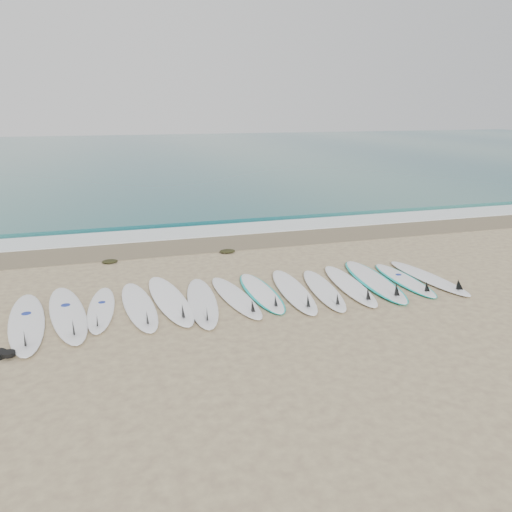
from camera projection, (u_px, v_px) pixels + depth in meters
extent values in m
plane|color=#9E8966|center=(249.00, 296.00, 10.03)|extent=(120.00, 120.00, 0.00)
cube|color=#245F5F|center=(137.00, 154.00, 39.83)|extent=(120.00, 55.00, 0.03)
cube|color=brown|center=(208.00, 244.00, 13.79)|extent=(120.00, 1.80, 0.01)
cube|color=silver|center=(199.00, 232.00, 15.07)|extent=(120.00, 1.40, 0.04)
cube|color=#245F5F|center=(190.00, 220.00, 16.44)|extent=(120.00, 1.00, 0.10)
ellipsoid|color=white|center=(27.00, 322.00, 8.71)|extent=(0.93, 2.93, 0.09)
cone|color=black|center=(25.00, 338.00, 7.74)|extent=(0.28, 0.33, 0.31)
cylinder|color=navy|center=(26.00, 313.00, 8.94)|extent=(0.18, 0.18, 0.01)
ellipsoid|color=white|center=(67.00, 313.00, 9.09)|extent=(1.05, 2.97, 0.09)
cone|color=black|center=(73.00, 327.00, 8.12)|extent=(0.29, 0.34, 0.31)
cylinder|color=navy|center=(66.00, 305.00, 9.31)|extent=(0.19, 0.19, 0.01)
ellipsoid|color=white|center=(101.00, 308.00, 9.31)|extent=(0.63, 2.33, 0.07)
cone|color=black|center=(97.00, 320.00, 8.48)|extent=(0.21, 0.26, 0.25)
cylinder|color=navy|center=(102.00, 302.00, 9.50)|extent=(0.14, 0.14, 0.01)
ellipsoid|color=white|center=(139.00, 305.00, 9.44)|extent=(0.77, 2.67, 0.09)
cone|color=black|center=(147.00, 317.00, 8.54)|extent=(0.25, 0.30, 0.28)
ellipsoid|color=white|center=(169.00, 299.00, 9.74)|extent=(0.89, 2.90, 0.09)
cone|color=black|center=(183.00, 310.00, 8.77)|extent=(0.27, 0.33, 0.30)
ellipsoid|color=white|center=(202.00, 301.00, 9.64)|extent=(0.80, 2.70, 0.09)
cone|color=black|center=(207.00, 313.00, 8.68)|extent=(0.25, 0.30, 0.28)
ellipsoid|color=white|center=(235.00, 297.00, 9.88)|extent=(0.78, 2.51, 0.08)
cone|color=black|center=(253.00, 306.00, 9.04)|extent=(0.24, 0.28, 0.26)
ellipsoid|color=white|center=(261.00, 292.00, 10.14)|extent=(0.53, 2.39, 0.08)
ellipsoid|color=#0AB6AD|center=(261.00, 292.00, 10.14)|extent=(0.61, 2.41, 0.06)
cone|color=black|center=(276.00, 301.00, 9.30)|extent=(0.21, 0.26, 0.25)
ellipsoid|color=white|center=(293.00, 290.00, 10.21)|extent=(0.77, 2.70, 0.09)
cone|color=black|center=(308.00, 301.00, 9.25)|extent=(0.25, 0.30, 0.28)
ellipsoid|color=white|center=(323.00, 289.00, 10.28)|extent=(0.83, 2.53, 0.08)
cone|color=black|center=(337.00, 299.00, 9.38)|extent=(0.24, 0.29, 0.27)
ellipsoid|color=white|center=(349.00, 285.00, 10.53)|extent=(0.77, 2.65, 0.08)
cone|color=black|center=(368.00, 294.00, 9.60)|extent=(0.24, 0.30, 0.28)
ellipsoid|color=silver|center=(374.00, 280.00, 10.79)|extent=(0.84, 2.87, 0.09)
ellipsoid|color=#0AB6AD|center=(374.00, 280.00, 10.79)|extent=(0.94, 2.90, 0.07)
cone|color=black|center=(397.00, 289.00, 9.78)|extent=(0.27, 0.32, 0.30)
ellipsoid|color=white|center=(404.00, 279.00, 10.87)|extent=(0.53, 2.31, 0.07)
ellipsoid|color=#0AB6AD|center=(404.00, 280.00, 10.87)|extent=(0.61, 2.33, 0.05)
cone|color=black|center=(427.00, 287.00, 10.05)|extent=(0.20, 0.25, 0.24)
cylinder|color=navy|center=(398.00, 275.00, 11.06)|extent=(0.14, 0.14, 0.01)
ellipsoid|color=white|center=(427.00, 277.00, 10.98)|extent=(0.74, 2.56, 0.08)
cone|color=black|center=(459.00, 284.00, 10.12)|extent=(0.24, 0.29, 0.27)
ellipsoid|color=black|center=(110.00, 261.00, 12.14)|extent=(0.38, 0.30, 0.07)
ellipsoid|color=black|center=(227.00, 251.00, 12.98)|extent=(0.41, 0.32, 0.08)
cylinder|color=black|center=(8.00, 354.00, 7.52)|extent=(0.20, 0.20, 0.06)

